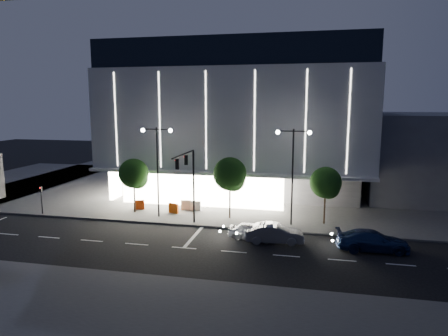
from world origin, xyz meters
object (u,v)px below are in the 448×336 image
ped_signal_far (41,197)px  tree_right (326,184)px  traffic_mast (189,174)px  street_lamp_east (293,163)px  car_second (274,233)px  car_third (373,241)px  barrier_c (173,208)px  street_lamp_west (157,159)px  barrier_d (196,206)px  car_lead (252,231)px  tree_mid (230,176)px  barrier_b (186,205)px  tree_left (134,175)px  barrier_a (139,205)px

ped_signal_far → tree_right: bearing=5.1°
traffic_mast → street_lamp_east: street_lamp_east is taller
car_second → car_third: size_ratio=0.87×
barrier_c → car_second: bearing=-11.2°
street_lamp_east → barrier_c: (-11.99, 1.51, -5.31)m
street_lamp_west → street_lamp_east: (13.00, 0.00, 0.00)m
street_lamp_west → barrier_d: (2.96, 2.92, -5.31)m
traffic_mast → car_lead: size_ratio=1.76×
tree_mid → barrier_b: (-5.15, 2.09, -3.68)m
street_lamp_east → car_second: bearing=-103.4°
ped_signal_far → barrier_b: ped_signal_far is taller
tree_left → car_second: tree_left is taller
barrier_b → barrier_d: bearing=-16.2°
street_lamp_east → barrier_a: street_lamp_east is taller
traffic_mast → tree_right: size_ratio=1.28×
tree_right → ped_signal_far: bearing=-174.9°
barrier_a → barrier_b: bearing=-6.6°
car_second → car_third: car_third is taller
street_lamp_east → barrier_a: (-16.00, 2.08, -5.31)m
tree_mid → barrier_b: size_ratio=5.59×
car_second → barrier_d: 11.76m
street_lamp_west → barrier_c: bearing=56.1°
street_lamp_east → ped_signal_far: (-25.00, -1.50, -4.07)m
street_lamp_east → car_lead: street_lamp_east is taller
street_lamp_east → barrier_c: street_lamp_east is taller
tree_left → car_lead: tree_left is taller
ped_signal_far → tree_right: 28.21m
barrier_a → car_second: bearing=-43.4°
traffic_mast → car_third: (15.43, -2.34, -4.24)m
tree_right → barrier_d: tree_right is taller
tree_right → car_second: (-4.17, -5.80, -3.10)m
street_lamp_east → barrier_b: (-11.13, 3.12, -5.31)m
car_third → barrier_a: car_third is taller
car_second → barrier_b: 12.73m
tree_right → car_third: bearing=-60.5°
barrier_b → car_third: bearing=-30.7°
street_lamp_west → tree_right: bearing=3.6°
tree_right → car_lead: 8.70m
ped_signal_far → barrier_d: bearing=16.5°
street_lamp_west → tree_left: 3.69m
ped_signal_far → car_third: ped_signal_far is taller
street_lamp_west → car_lead: bearing=-23.6°
car_second → barrier_a: size_ratio=4.33×
ped_signal_far → car_second: bearing=-7.8°
barrier_c → street_lamp_west: bearing=-105.0°
traffic_mast → barrier_a: bearing=145.9°
barrier_d → barrier_c: bearing=-140.9°
street_lamp_east → tree_right: street_lamp_east is taller
barrier_a → barrier_d: 6.02m
ped_signal_far → tree_left: bearing=15.6°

